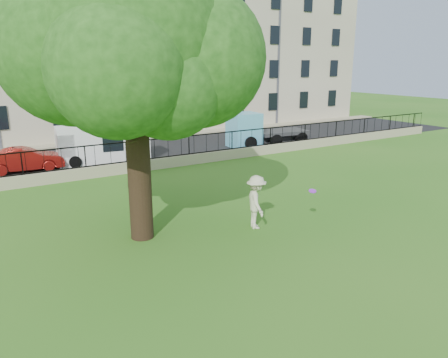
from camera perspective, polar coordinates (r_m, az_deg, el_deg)
ground at (r=14.69m, az=6.96°, el=-8.64°), size 120.00×120.00×0.00m
retaining_wall at (r=24.61m, az=-10.77°, el=1.73°), size 50.00×0.40×0.60m
iron_railing at (r=24.43m, az=-10.86°, el=3.67°), size 50.00×0.05×1.13m
street at (r=29.01m, az=-14.15°, el=2.96°), size 60.00×9.00×0.01m
sidewalk at (r=33.90m, az=-16.92°, el=4.57°), size 60.00×1.40×0.12m
building_row at (r=38.91m, az=-20.04°, el=15.77°), size 56.40×10.40×13.80m
tree at (r=14.38m, az=-12.49°, el=17.57°), size 8.04×6.24×9.94m
man at (r=15.80m, az=4.23°, el=-3.02°), size 1.12×1.44×1.96m
frisbee at (r=15.81m, az=11.48°, el=-1.54°), size 0.32×0.32×0.12m
red_sedan at (r=26.40m, az=-24.54°, el=2.32°), size 4.12×1.78×1.32m
white_van at (r=27.28m, az=-15.50°, el=4.47°), size 5.46×2.68×2.21m
blue_truck at (r=31.84m, az=5.62°, el=6.59°), size 5.93×2.68×2.41m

